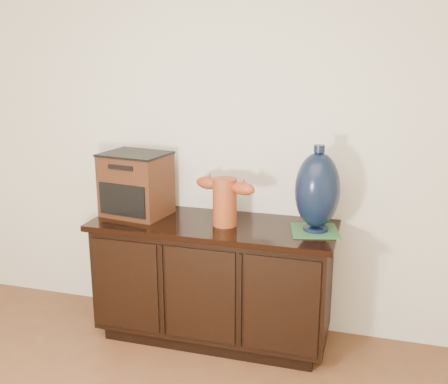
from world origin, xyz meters
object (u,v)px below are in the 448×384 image
(sideboard, at_px, (214,280))
(tv_radio, at_px, (136,184))
(lamp_base, at_px, (317,191))
(spray_can, at_px, (219,199))
(terracotta_vessel, at_px, (225,199))

(sideboard, bearing_deg, tv_radio, 176.28)
(lamp_base, bearing_deg, tv_radio, 179.07)
(tv_radio, distance_m, lamp_base, 1.11)
(tv_radio, relative_size, spray_can, 2.32)
(terracotta_vessel, distance_m, spray_can, 0.25)
(spray_can, bearing_deg, sideboard, -82.77)
(sideboard, bearing_deg, terracotta_vessel, -14.84)
(terracotta_vessel, relative_size, tv_radio, 0.92)
(lamp_base, bearing_deg, sideboard, -178.58)
(terracotta_vessel, xyz_separation_m, tv_radio, (-0.59, 0.05, 0.04))
(sideboard, height_order, terracotta_vessel, terracotta_vessel)
(terracotta_vessel, relative_size, lamp_base, 0.81)
(lamp_base, xyz_separation_m, spray_can, (-0.63, 0.18, -0.15))
(tv_radio, height_order, spray_can, tv_radio)
(sideboard, xyz_separation_m, lamp_base, (0.60, 0.02, 0.61))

